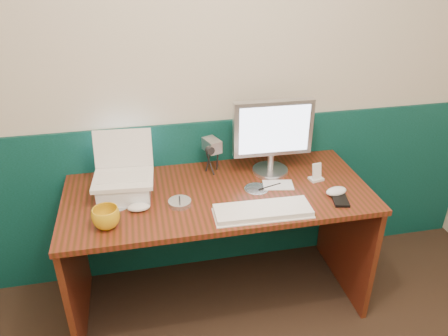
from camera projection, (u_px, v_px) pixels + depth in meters
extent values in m
cube|color=beige|center=(210.00, 78.00, 2.38)|extent=(3.50, 0.04, 2.50)
cube|color=#073025|center=(212.00, 196.00, 2.72)|extent=(3.48, 0.02, 1.00)
cube|color=#391F0A|center=(219.00, 248.00, 2.47)|extent=(1.60, 0.70, 0.75)
cube|color=silver|center=(125.00, 189.00, 2.23)|extent=(0.27, 0.24, 0.09)
cube|color=white|center=(263.00, 211.00, 2.10)|extent=(0.47, 0.17, 0.03)
ellipsoid|color=silver|center=(336.00, 191.00, 2.25)|extent=(0.13, 0.10, 0.04)
ellipsoid|color=silver|center=(139.00, 207.00, 2.12)|extent=(0.11, 0.07, 0.04)
imported|color=gold|center=(106.00, 218.00, 1.99)|extent=(0.13, 0.13, 0.10)
cylinder|color=silver|center=(180.00, 203.00, 2.17)|extent=(0.11, 0.11, 0.02)
cylinder|color=silver|center=(118.00, 205.00, 2.18)|extent=(0.13, 0.13, 0.00)
cylinder|color=silver|center=(257.00, 189.00, 2.31)|extent=(0.13, 0.13, 0.00)
cylinder|color=black|center=(270.00, 186.00, 2.33)|extent=(0.14, 0.05, 0.01)
cube|color=silver|center=(278.00, 185.00, 2.34)|extent=(0.18, 0.13, 0.00)
cube|color=silver|center=(316.00, 179.00, 2.39)|extent=(0.08, 0.07, 0.01)
cube|color=white|center=(317.00, 171.00, 2.37)|extent=(0.05, 0.03, 0.09)
cube|color=black|center=(340.00, 200.00, 2.20)|extent=(0.10, 0.14, 0.01)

